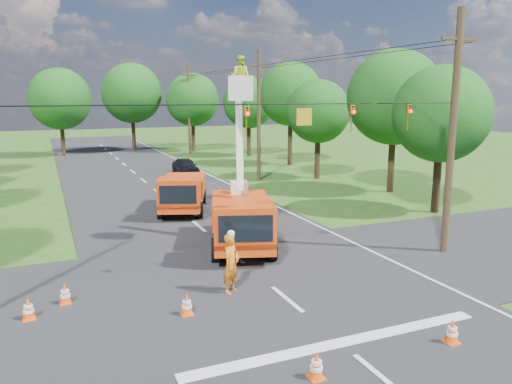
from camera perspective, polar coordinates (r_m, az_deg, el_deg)
name	(u,v)px	position (r m, az deg, el deg)	size (l,w,h in m)	color
ground	(157,192)	(35.05, -11.22, -0.05)	(140.00, 140.00, 0.00)	#255218
road_main	(157,192)	(35.05, -11.22, -0.05)	(12.00, 100.00, 0.06)	black
road_cross	(262,280)	(18.41, 0.74, -10.01)	(56.00, 10.00, 0.07)	black
stop_bar	(340,344)	(14.23, 9.59, -16.81)	(9.00, 0.45, 0.02)	silver
edge_line	(233,187)	(36.58, -2.61, 0.61)	(0.12, 90.00, 0.02)	silver
bucket_truck	(241,209)	(21.72, -1.67, -1.96)	(4.33, 6.93, 8.24)	#C73B0E
second_truck	(183,192)	(28.80, -8.38, 0.04)	(4.11, 6.42, 2.26)	#C73B0E
ground_worker	(231,264)	(16.99, -2.84, -8.18)	(0.75, 0.49, 2.04)	orange
distant_car	(185,166)	(42.37, -8.06, 2.91)	(1.66, 4.13, 1.41)	black
traffic_cone_0	(316,365)	(12.49, 6.92, -19.08)	(0.38, 0.38, 0.71)	#FF520D
traffic_cone_1	(452,331)	(14.90, 21.51, -14.59)	(0.38, 0.38, 0.71)	#FF520D
traffic_cone_2	(234,232)	(23.17, -2.55, -4.63)	(0.38, 0.38, 0.71)	#FF520D
traffic_cone_3	(259,215)	(26.37, 0.31, -2.68)	(0.38, 0.38, 0.71)	#FF520D
traffic_cone_4	(65,294)	(17.38, -20.99, -10.81)	(0.38, 0.38, 0.71)	#FF520D
traffic_cone_5	(28,309)	(16.66, -24.57, -12.05)	(0.38, 0.38, 0.71)	#FF520D
traffic_cone_7	(220,192)	(32.72, -4.10, -0.01)	(0.38, 0.38, 0.71)	#FF520D
traffic_cone_8	(187,304)	(15.66, -7.91, -12.60)	(0.38, 0.38, 0.71)	#FF520D
pole_right_near	(452,132)	(22.09, 21.52, 6.37)	(1.80, 0.30, 10.00)	#4C3823
pole_right_mid	(259,115)	(38.94, 0.32, 8.82)	(1.80, 0.30, 10.00)	#4C3823
pole_right_far	(189,108)	(57.84, -7.67, 9.45)	(1.80, 0.30, 10.00)	#4C3823
signal_span	(320,116)	(18.21, 7.29, 8.64)	(18.00, 0.29, 1.07)	black
tree_right_a	(441,114)	(29.85, 20.42, 8.34)	(5.40, 5.40, 8.28)	#382616
tree_right_b	(395,98)	(35.35, 15.57, 10.35)	(6.40, 6.40, 9.65)	#382616
tree_right_c	(318,112)	(40.16, 7.15, 9.10)	(5.00, 5.00, 7.83)	#382616
tree_right_d	(291,94)	(47.93, 3.99, 11.09)	(6.00, 6.00, 9.70)	#382616
tree_right_e	(249,102)	(54.80, -0.83, 10.20)	(5.60, 5.60, 8.63)	#382616
tree_far_a	(60,99)	(58.75, -21.50, 9.87)	(6.60, 6.60, 9.50)	#382616
tree_far_b	(132,93)	(61.53, -14.02, 10.90)	(7.00, 7.00, 10.32)	#382616
tree_far_c	(192,100)	(60.02, -7.28, 10.42)	(6.20, 6.20, 9.18)	#382616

